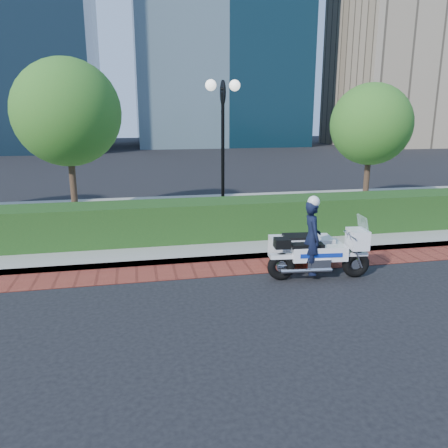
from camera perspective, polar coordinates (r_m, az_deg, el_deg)
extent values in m
plane|color=black|center=(8.51, 0.20, -9.33)|extent=(120.00, 120.00, 0.00)
cube|color=maroon|center=(9.88, -1.59, -5.90)|extent=(60.00, 1.00, 0.01)
cube|color=gray|center=(14.13, -4.77, 0.52)|extent=(60.00, 8.00, 0.15)
cube|color=black|center=(11.68, -3.40, 0.55)|extent=(18.00, 1.20, 1.00)
cylinder|color=black|center=(13.47, -0.15, 0.87)|extent=(0.30, 0.30, 0.30)
cylinder|color=black|center=(13.16, -0.15, 8.73)|extent=(0.10, 0.10, 3.70)
cylinder|color=black|center=(13.12, -0.16, 16.80)|extent=(0.04, 0.70, 0.70)
sphere|color=white|center=(13.07, -1.74, 17.68)|extent=(0.32, 0.32, 0.32)
sphere|color=white|center=(13.21, 1.40, 17.65)|extent=(0.32, 0.32, 0.32)
cylinder|color=#332319|center=(14.44, -19.09, 4.77)|extent=(0.20, 0.20, 2.17)
sphere|color=#1A6B20|center=(14.27, -19.81, 13.53)|extent=(3.20, 3.20, 3.20)
cylinder|color=#332319|center=(16.46, 18.11, 5.48)|extent=(0.20, 0.20, 1.92)
sphere|color=#1A6B20|center=(16.30, 18.64, 12.24)|extent=(2.80, 2.80, 2.80)
cube|color=gray|center=(55.43, 23.08, 24.13)|extent=(14.00, 12.00, 28.00)
torus|color=black|center=(9.25, 7.48, -5.53)|extent=(0.61, 0.24, 0.59)
torus|color=black|center=(9.74, 16.81, -5.01)|extent=(0.61, 0.24, 0.59)
cube|color=silver|center=(9.38, 12.35, -3.78)|extent=(1.19, 0.40, 0.31)
cube|color=silver|center=(9.44, 12.02, -5.04)|extent=(0.53, 0.41, 0.25)
cube|color=silver|center=(9.58, 17.04, -1.86)|extent=(0.41, 0.53, 0.40)
cube|color=silver|center=(9.54, 17.67, -0.03)|extent=(0.15, 0.46, 0.36)
cube|color=black|center=(9.25, 10.82, -2.80)|extent=(0.70, 0.33, 0.09)
cube|color=black|center=(9.09, 7.58, -2.49)|extent=(0.34, 0.32, 0.20)
cube|color=silver|center=(10.06, 10.01, -3.09)|extent=(1.45, 0.76, 0.49)
cube|color=black|center=(9.96, 9.58, -1.63)|extent=(0.67, 0.51, 0.07)
torus|color=black|center=(10.50, 8.85, -3.59)|extent=(0.46, 0.19, 0.45)
imported|color=black|center=(9.23, 11.40, -1.75)|extent=(0.42, 0.60, 1.55)
sphere|color=white|center=(9.05, 11.63, 2.86)|extent=(0.25, 0.25, 0.25)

